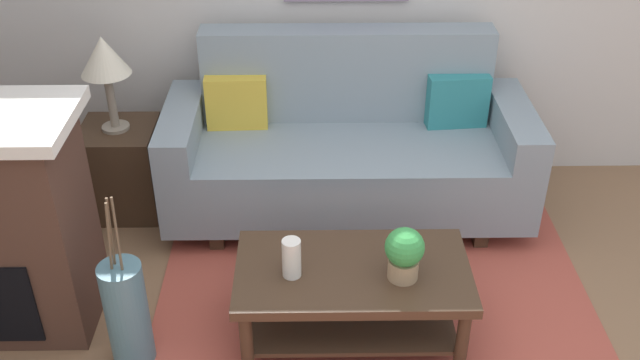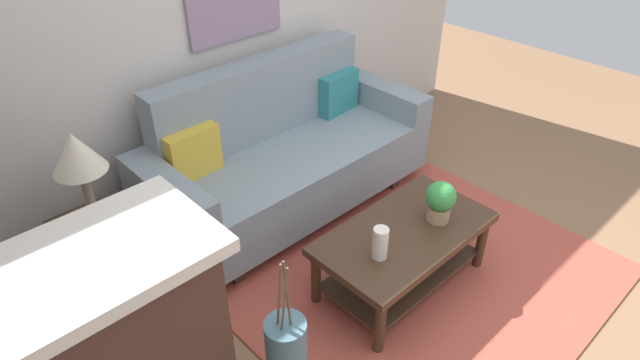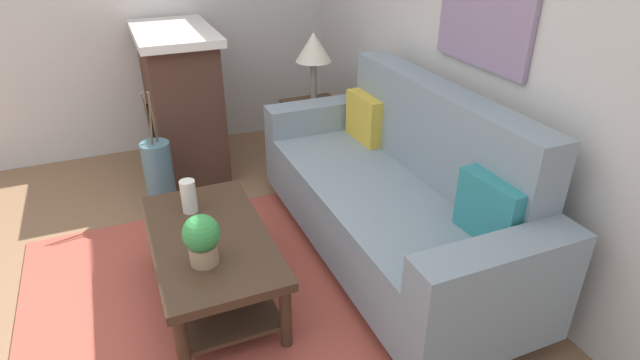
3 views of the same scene
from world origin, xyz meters
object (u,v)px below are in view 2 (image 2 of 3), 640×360
coffee_table (404,245)px  throw_pillow_teal (338,93)px  potted_plant_tabletop (440,200)px  side_table (108,259)px  tabletop_vase (380,243)px  table_lamp (77,157)px  throw_pillow_mustard (193,153)px  couch (286,156)px

coffee_table → throw_pillow_teal: bearing=61.4°
throw_pillow_teal → coffee_table: (-0.68, -1.24, -0.37)m
potted_plant_tabletop → side_table: 2.00m
throw_pillow_teal → potted_plant_tabletop: bearing=-109.2°
tabletop_vase → table_lamp: (-1.05, 1.19, 0.47)m
throw_pillow_mustard → potted_plant_tabletop: 1.57m
throw_pillow_mustard → potted_plant_tabletop: (0.85, -1.31, -0.11)m
coffee_table → potted_plant_tabletop: size_ratio=4.20×
side_table → couch: bearing=-1.2°
tabletop_vase → potted_plant_tabletop: bearing=-2.6°
coffee_table → table_lamp: (-1.34, 1.15, 0.68)m
couch → table_lamp: (-1.36, 0.03, 0.56)m
throw_pillow_teal → couch: bearing=-169.1°
throw_pillow_teal → potted_plant_tabletop: throw_pillow_teal is taller
throw_pillow_mustard → side_table: 0.82m
throw_pillow_mustard → coffee_table: (0.63, -1.24, -0.37)m
couch → throw_pillow_mustard: size_ratio=5.90×
couch → throw_pillow_mustard: (-0.65, 0.13, 0.25)m
tabletop_vase → couch: bearing=75.2°
throw_pillow_teal → potted_plant_tabletop: size_ratio=1.37×
throw_pillow_mustard → tabletop_vase: 1.34m
table_lamp → tabletop_vase: bearing=-48.5°
coffee_table → tabletop_vase: tabletop_vase is taller
throw_pillow_teal → table_lamp: (-2.02, -0.10, 0.31)m
potted_plant_tabletop → throw_pillow_teal: bearing=70.8°
table_lamp → potted_plant_tabletop: bearing=-37.9°
couch → tabletop_vase: bearing=-104.8°
coffee_table → table_lamp: bearing=139.4°
couch → potted_plant_tabletop: (0.20, -1.19, 0.14)m
couch → potted_plant_tabletop: size_ratio=8.10×
side_table → throw_pillow_mustard: bearing=7.9°
tabletop_vase → potted_plant_tabletop: potted_plant_tabletop is taller
throw_pillow_teal → tabletop_vase: bearing=-126.7°
couch → tabletop_vase: 1.21m
couch → throw_pillow_mustard: 0.71m
throw_pillow_mustard → coffee_table: 1.44m
couch → coffee_table: bearing=-91.2°
throw_pillow_mustard → side_table: throw_pillow_mustard is taller
throw_pillow_teal → side_table: 2.06m
couch → throw_pillow_mustard: couch is taller
couch → throw_pillow_teal: bearing=10.9°
coffee_table → side_table: (-1.34, 1.15, -0.03)m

